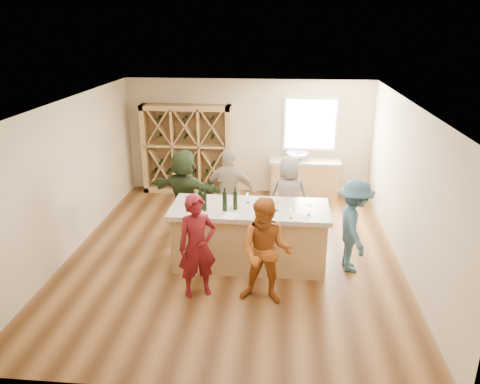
# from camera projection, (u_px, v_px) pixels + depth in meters

# --- Properties ---
(floor) EXTENTS (6.00, 7.00, 0.10)m
(floor) POSITION_uv_depth(u_px,v_px,m) (234.00, 256.00, 8.76)
(floor) COLOR brown
(floor) RESTS_ON ground
(ceiling) EXTENTS (6.00, 7.00, 0.10)m
(ceiling) POSITION_uv_depth(u_px,v_px,m) (233.00, 100.00, 7.76)
(ceiling) COLOR white
(ceiling) RESTS_ON ground
(wall_back) EXTENTS (6.00, 0.10, 2.80)m
(wall_back) POSITION_uv_depth(u_px,v_px,m) (248.00, 136.00, 11.58)
(wall_back) COLOR #C6B28F
(wall_back) RESTS_ON ground
(wall_front) EXTENTS (6.00, 0.10, 2.80)m
(wall_front) POSITION_uv_depth(u_px,v_px,m) (198.00, 291.00, 4.94)
(wall_front) COLOR #C6B28F
(wall_front) RESTS_ON ground
(wall_left) EXTENTS (0.10, 7.00, 2.80)m
(wall_left) POSITION_uv_depth(u_px,v_px,m) (67.00, 177.00, 8.52)
(wall_left) COLOR #C6B28F
(wall_left) RESTS_ON ground
(wall_right) EXTENTS (0.10, 7.00, 2.80)m
(wall_right) POSITION_uv_depth(u_px,v_px,m) (410.00, 188.00, 7.99)
(wall_right) COLOR #C6B28F
(wall_right) RESTS_ON ground
(window_frame) EXTENTS (1.30, 0.06, 1.30)m
(window_frame) POSITION_uv_depth(u_px,v_px,m) (310.00, 124.00, 11.25)
(window_frame) COLOR white
(window_frame) RESTS_ON wall_back
(window_pane) EXTENTS (1.18, 0.01, 1.18)m
(window_pane) POSITION_uv_depth(u_px,v_px,m) (310.00, 124.00, 11.22)
(window_pane) COLOR white
(window_pane) RESTS_ON wall_back
(wine_rack) EXTENTS (2.20, 0.45, 2.20)m
(wine_rack) POSITION_uv_depth(u_px,v_px,m) (187.00, 149.00, 11.55)
(wine_rack) COLOR tan
(wine_rack) RESTS_ON floor
(back_counter_base) EXTENTS (1.60, 0.58, 0.86)m
(back_counter_base) POSITION_uv_depth(u_px,v_px,m) (304.00, 179.00, 11.46)
(back_counter_base) COLOR tan
(back_counter_base) RESTS_ON floor
(back_counter_top) EXTENTS (1.70, 0.62, 0.06)m
(back_counter_top) POSITION_uv_depth(u_px,v_px,m) (305.00, 161.00, 11.30)
(back_counter_top) COLOR #AFA18E
(back_counter_top) RESTS_ON back_counter_base
(sink) EXTENTS (0.54, 0.54, 0.19)m
(sink) POSITION_uv_depth(u_px,v_px,m) (297.00, 156.00, 11.28)
(sink) COLOR silver
(sink) RESTS_ON back_counter_top
(faucet) EXTENTS (0.02, 0.02, 0.30)m
(faucet) POSITION_uv_depth(u_px,v_px,m) (297.00, 152.00, 11.43)
(faucet) COLOR silver
(faucet) RESTS_ON back_counter_top
(tasting_counter_base) EXTENTS (2.60, 1.00, 1.00)m
(tasting_counter_base) POSITION_uv_depth(u_px,v_px,m) (250.00, 238.00, 8.22)
(tasting_counter_base) COLOR tan
(tasting_counter_base) RESTS_ON floor
(tasting_counter_top) EXTENTS (2.72, 1.12, 0.08)m
(tasting_counter_top) POSITION_uv_depth(u_px,v_px,m) (250.00, 209.00, 8.03)
(tasting_counter_top) COLOR #AFA18E
(tasting_counter_top) RESTS_ON tasting_counter_base
(wine_bottle_a) EXTENTS (0.08, 0.08, 0.31)m
(wine_bottle_a) POSITION_uv_depth(u_px,v_px,m) (200.00, 201.00, 7.87)
(wine_bottle_a) COLOR black
(wine_bottle_a) RESTS_ON tasting_counter_top
(wine_bottle_b) EXTENTS (0.09, 0.09, 0.30)m
(wine_bottle_b) POSITION_uv_depth(u_px,v_px,m) (205.00, 202.00, 7.82)
(wine_bottle_b) COLOR black
(wine_bottle_b) RESTS_ON tasting_counter_top
(wine_bottle_d) EXTENTS (0.10, 0.10, 0.33)m
(wine_bottle_d) POSITION_uv_depth(u_px,v_px,m) (225.00, 201.00, 7.81)
(wine_bottle_d) COLOR black
(wine_bottle_d) RESTS_ON tasting_counter_top
(wine_bottle_e) EXTENTS (0.10, 0.10, 0.31)m
(wine_bottle_e) POSITION_uv_depth(u_px,v_px,m) (235.00, 201.00, 7.87)
(wine_bottle_e) COLOR black
(wine_bottle_e) RESTS_ON tasting_counter_top
(wine_glass_a) EXTENTS (0.08, 0.08, 0.18)m
(wine_glass_a) POSITION_uv_depth(u_px,v_px,m) (230.00, 212.00, 7.57)
(wine_glass_a) COLOR white
(wine_glass_a) RESTS_ON tasting_counter_top
(wine_glass_b) EXTENTS (0.09, 0.09, 0.20)m
(wine_glass_b) POSITION_uv_depth(u_px,v_px,m) (263.00, 212.00, 7.53)
(wine_glass_b) COLOR white
(wine_glass_b) RESTS_ON tasting_counter_top
(wine_glass_c) EXTENTS (0.08, 0.08, 0.18)m
(wine_glass_c) POSITION_uv_depth(u_px,v_px,m) (291.00, 213.00, 7.54)
(wine_glass_c) COLOR white
(wine_glass_c) RESTS_ON tasting_counter_top
(wine_glass_d) EXTENTS (0.08, 0.08, 0.16)m
(wine_glass_d) POSITION_uv_depth(u_px,v_px,m) (277.00, 206.00, 7.83)
(wine_glass_d) COLOR white
(wine_glass_d) RESTS_ON tasting_counter_top
(wine_glass_e) EXTENTS (0.07, 0.07, 0.17)m
(wine_glass_e) POSITION_uv_depth(u_px,v_px,m) (309.00, 210.00, 7.66)
(wine_glass_e) COLOR white
(wine_glass_e) RESTS_ON tasting_counter_top
(tasting_menu_a) EXTENTS (0.27, 0.32, 0.00)m
(tasting_menu_a) POSITION_uv_depth(u_px,v_px,m) (230.00, 216.00, 7.65)
(tasting_menu_a) COLOR white
(tasting_menu_a) RESTS_ON tasting_counter_top
(tasting_menu_b) EXTENTS (0.21, 0.28, 0.00)m
(tasting_menu_b) POSITION_uv_depth(u_px,v_px,m) (266.00, 217.00, 7.60)
(tasting_menu_b) COLOR white
(tasting_menu_b) RESTS_ON tasting_counter_top
(tasting_menu_c) EXTENTS (0.28, 0.33, 0.00)m
(tasting_menu_c) POSITION_uv_depth(u_px,v_px,m) (303.00, 219.00, 7.54)
(tasting_menu_c) COLOR white
(tasting_menu_c) RESTS_ON tasting_counter_top
(person_near_left) EXTENTS (0.74, 0.66, 1.67)m
(person_near_left) POSITION_uv_depth(u_px,v_px,m) (197.00, 246.00, 7.16)
(person_near_left) COLOR #590F14
(person_near_left) RESTS_ON floor
(person_near_right) EXTENTS (0.87, 0.56, 1.68)m
(person_near_right) POSITION_uv_depth(u_px,v_px,m) (266.00, 252.00, 6.97)
(person_near_right) COLOR #994C19
(person_near_right) RESTS_ON floor
(person_server) EXTENTS (0.56, 1.08, 1.63)m
(person_server) POSITION_uv_depth(u_px,v_px,m) (354.00, 226.00, 7.92)
(person_server) COLOR #335972
(person_server) RESTS_ON floor
(person_far_mid) EXTENTS (1.11, 0.64, 1.82)m
(person_far_mid) POSITION_uv_depth(u_px,v_px,m) (230.00, 194.00, 9.13)
(person_far_mid) COLOR gray
(person_far_mid) RESTS_ON floor
(person_far_right) EXTENTS (0.82, 0.54, 1.67)m
(person_far_right) POSITION_uv_depth(u_px,v_px,m) (289.00, 197.00, 9.17)
(person_far_right) COLOR slate
(person_far_right) RESTS_ON floor
(person_far_left) EXTENTS (1.74, 0.99, 1.77)m
(person_far_left) POSITION_uv_depth(u_px,v_px,m) (185.00, 193.00, 9.26)
(person_far_left) COLOR #263319
(person_far_left) RESTS_ON floor
(wine_glass_f) EXTENTS (0.07, 0.07, 0.18)m
(wine_glass_f) POSITION_uv_depth(u_px,v_px,m) (248.00, 198.00, 8.18)
(wine_glass_f) COLOR white
(wine_glass_f) RESTS_ON tasting_counter_top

